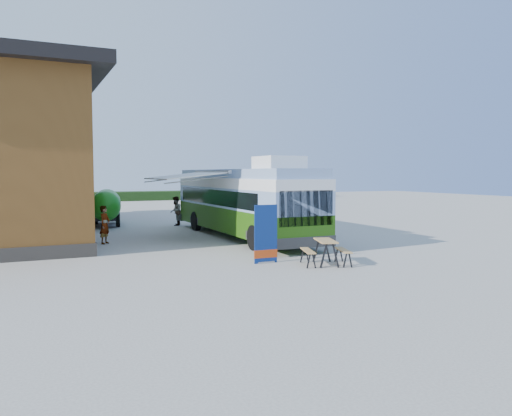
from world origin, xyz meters
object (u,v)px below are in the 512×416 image
banner (266,239)px  slurry_tanker (106,205)px  picnic_table (326,246)px  person_a (105,225)px  person_b (176,211)px  bus (242,200)px

banner → slurry_tanker: bearing=101.7°
picnic_table → banner: bearing=164.3°
banner → picnic_table: banner is taller
banner → person_a: bearing=121.3°
picnic_table → person_b: 14.48m
picnic_table → bus: bearing=106.4°
bus → picnic_table: 7.97m
bus → slurry_tanker: bus is taller
banner → person_b: size_ratio=1.17×
picnic_table → person_b: bearing=113.3°
banner → person_a: banner is taller
picnic_table → person_b: (-1.13, 14.43, 0.23)m
banner → person_a: (-4.34, 7.16, 0.02)m
banner → slurry_tanker: (-3.13, 15.17, 0.38)m
bus → slurry_tanker: size_ratio=2.19×
person_b → picnic_table: bearing=28.4°
person_a → slurry_tanker: (1.20, 8.01, 0.37)m
banner → picnic_table: bearing=-34.5°
picnic_table → person_a: 10.27m
person_a → slurry_tanker: 8.10m
banner → picnic_table: size_ratio=1.10×
bus → slurry_tanker: 9.91m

